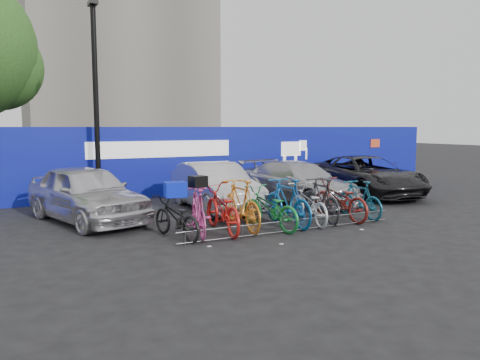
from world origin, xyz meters
TOP-DOWN VIEW (x-y plane):
  - ground at (0.00, 0.00)m, footprint 100.00×100.00m
  - hoarding at (0.01, 6.00)m, footprint 22.00×0.18m
  - lamppost at (-3.20, 5.40)m, footprint 0.25×0.50m
  - bike_rack at (-0.00, -0.60)m, footprint 5.60×0.03m
  - car_0 at (-3.98, 2.82)m, footprint 2.87×4.58m
  - car_1 at (-0.40, 2.88)m, footprint 1.57×4.19m
  - car_2 at (2.52, 2.89)m, footprint 2.45×4.69m
  - car_3 at (5.57, 3.17)m, footprint 2.94×5.23m
  - bike_0 at (-2.57, 0.06)m, footprint 0.96×1.82m
  - bike_1 at (-2.05, 0.05)m, footprint 0.91×1.88m
  - bike_2 at (-1.44, 0.14)m, footprint 0.90×2.14m
  - bike_3 at (-0.94, 0.15)m, footprint 0.64×2.03m
  - bike_4 at (-0.31, -0.08)m, footprint 1.00×2.01m
  - bike_5 at (0.26, 0.03)m, footprint 0.58×1.97m
  - bike_6 at (0.89, 0.03)m, footprint 0.92×1.94m
  - bike_7 at (1.34, 0.10)m, footprint 0.87×1.95m
  - bike_8 at (1.89, 0.08)m, footprint 0.78×2.04m
  - bike_9 at (2.49, 0.02)m, footprint 0.50×1.69m
  - cargo_crate at (-2.57, 0.06)m, footprint 0.49×0.39m
  - cargo_topcase at (-2.05, 0.05)m, footprint 0.38×0.36m

SIDE VIEW (x-z plane):
  - ground at x=0.00m, z-range 0.00..0.00m
  - bike_rack at x=0.00m, z-range 0.01..0.31m
  - bike_0 at x=-2.57m, z-range 0.00..0.91m
  - bike_6 at x=0.89m, z-range 0.00..0.98m
  - bike_4 at x=-0.31m, z-range 0.00..1.01m
  - bike_9 at x=2.49m, z-range 0.00..1.01m
  - bike_8 at x=1.89m, z-range 0.00..1.06m
  - bike_1 at x=-2.05m, z-range 0.00..1.09m
  - bike_2 at x=-1.44m, z-range 0.00..1.10m
  - bike_7 at x=1.34m, z-range 0.00..1.13m
  - bike_5 at x=0.26m, z-range 0.00..1.18m
  - bike_3 at x=-0.94m, z-range 0.00..1.21m
  - car_2 at x=2.52m, z-range 0.00..1.30m
  - car_1 at x=-0.40m, z-range 0.00..1.37m
  - car_3 at x=5.57m, z-range 0.00..1.38m
  - car_0 at x=-3.98m, z-range 0.00..1.45m
  - cargo_crate at x=-2.57m, z-range 0.91..1.23m
  - hoarding at x=0.01m, z-range 0.00..2.40m
  - cargo_topcase at x=-2.05m, z-range 1.09..1.34m
  - lamppost at x=-3.20m, z-range 0.22..6.33m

